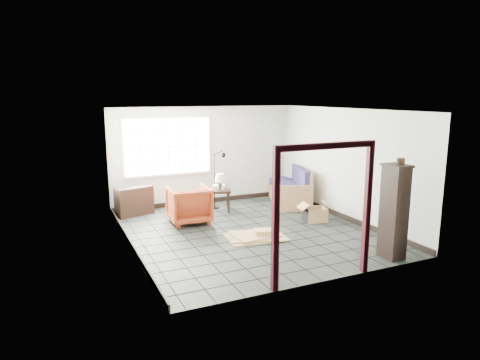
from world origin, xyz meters
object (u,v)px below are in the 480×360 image
armchair (189,203)px  side_table (220,193)px  futon_sofa (290,188)px  tall_shelf (394,211)px

armchair → side_table: 1.18m
futon_sofa → tall_shelf: bearing=-77.6°
futon_sofa → tall_shelf: 4.41m
armchair → side_table: size_ratio=1.42×
futon_sofa → armchair: 3.27m
futon_sofa → side_table: futon_sofa is taller
armchair → tall_shelf: 4.49m
side_table → tall_shelf: (1.67, -4.19, 0.40)m
side_table → armchair: bearing=-149.0°
armchair → futon_sofa: bearing=-163.5°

